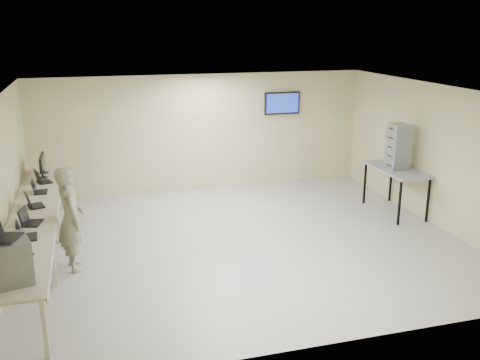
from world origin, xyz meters
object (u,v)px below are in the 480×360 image
object	(u,v)px
equipment_box	(10,260)
side_table	(397,172)
soldier	(71,219)
workbench	(35,219)

from	to	relation	value
equipment_box	side_table	bearing A→B (deg)	8.68
equipment_box	soldier	size ratio (longest dim) A/B	0.31
equipment_box	soldier	bearing A→B (deg)	58.61
equipment_box	side_table	size ratio (longest dim) A/B	0.34
side_table	equipment_box	bearing A→B (deg)	-156.59
side_table	soldier	bearing A→B (deg)	-171.40
equipment_box	side_table	world-z (taller)	equipment_box
soldier	workbench	bearing A→B (deg)	49.63
workbench	soldier	world-z (taller)	soldier
workbench	side_table	xyz separation A→B (m)	(7.19, 0.70, 0.08)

